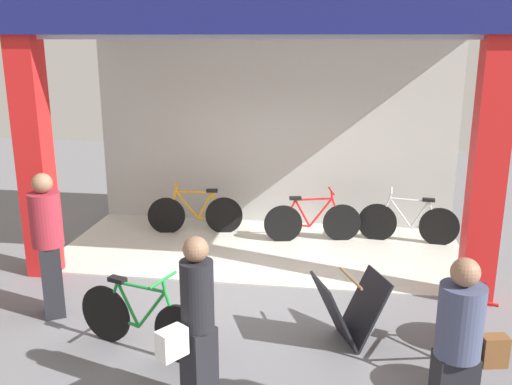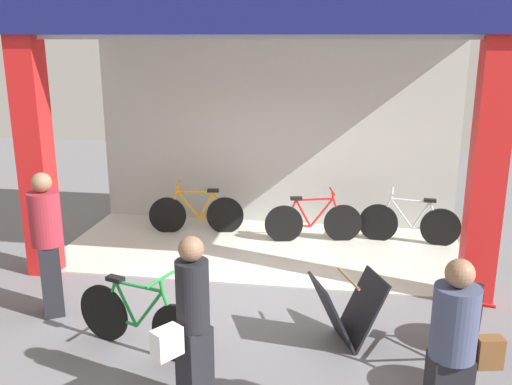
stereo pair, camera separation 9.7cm
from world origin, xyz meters
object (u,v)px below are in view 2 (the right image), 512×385
object	(u,v)px
bicycle_inside_2	(410,223)
pedestrian_2	(48,241)
bicycle_inside_0	(313,222)
bicycle_parked_1	(469,338)
bicycle_inside_1	(197,213)
pedestrian_0	(191,324)
sandwich_board_sign	(347,310)
bicycle_parked_0	(139,320)
pedestrian_3	(453,356)

from	to	relation	value
bicycle_inside_2	pedestrian_2	distance (m)	5.68
bicycle_inside_0	bicycle_parked_1	distance (m)	4.00
bicycle_inside_1	pedestrian_0	world-z (taller)	pedestrian_0
pedestrian_2	bicycle_parked_1	bearing A→B (deg)	-5.85
bicycle_inside_0	sandwich_board_sign	bearing A→B (deg)	-79.80
bicycle_inside_2	bicycle_inside_1	bearing A→B (deg)	-179.23
bicycle_inside_1	bicycle_parked_0	xyz separation A→B (m)	(0.38, -3.85, 0.01)
sandwich_board_sign	bicycle_inside_1	bearing A→B (deg)	128.26
sandwich_board_sign	pedestrian_2	xyz separation A→B (m)	(-3.62, 0.14, 0.56)
bicycle_parked_1	sandwich_board_sign	bearing A→B (deg)	163.84
bicycle_parked_1	pedestrian_3	world-z (taller)	pedestrian_3
bicycle_inside_0	pedestrian_3	size ratio (longest dim) A/B	0.93
bicycle_parked_1	sandwich_board_sign	distance (m)	1.30
bicycle_inside_1	sandwich_board_sign	size ratio (longest dim) A/B	1.78
bicycle_parked_0	bicycle_inside_0	bearing A→B (deg)	66.01
sandwich_board_sign	pedestrian_0	bearing A→B (deg)	-134.57
bicycle_inside_0	pedestrian_0	bearing A→B (deg)	-100.00
bicycle_inside_1	pedestrian_0	bearing A→B (deg)	-75.43
bicycle_inside_2	sandwich_board_sign	bearing A→B (deg)	-106.69
pedestrian_0	bicycle_parked_1	bearing A→B (deg)	21.74
bicycle_inside_1	pedestrian_2	xyz separation A→B (m)	(-1.00, -3.19, 0.59)
bicycle_inside_0	pedestrian_2	world-z (taller)	pedestrian_2
bicycle_parked_1	pedestrian_0	bearing A→B (deg)	-158.26
bicycle_inside_0	bicycle_parked_0	xyz separation A→B (m)	(-1.66, -3.73, 0.01)
bicycle_inside_2	pedestrian_3	world-z (taller)	pedestrian_3
pedestrian_0	bicycle_inside_0	bearing A→B (deg)	80.00
pedestrian_0	pedestrian_3	distance (m)	2.22
pedestrian_0	pedestrian_3	size ratio (longest dim) A/B	0.98
pedestrian_2	sandwich_board_sign	bearing A→B (deg)	-2.18
bicycle_inside_2	pedestrian_3	distance (m)	5.06
bicycle_parked_0	sandwich_board_sign	bearing A→B (deg)	13.32
sandwich_board_sign	pedestrian_2	size ratio (longest dim) A/B	0.51
bicycle_parked_0	bicycle_parked_1	bearing A→B (deg)	2.78
bicycle_inside_1	bicycle_parked_0	bearing A→B (deg)	-84.34
sandwich_board_sign	pedestrian_0	world-z (taller)	pedestrian_0
bicycle_inside_2	sandwich_board_sign	xyz separation A→B (m)	(-1.01, -3.37, 0.03)
bicycle_parked_1	pedestrian_2	world-z (taller)	pedestrian_2
bicycle_inside_2	bicycle_parked_0	distance (m)	5.08
sandwich_board_sign	pedestrian_3	xyz separation A→B (m)	(0.82, -1.66, 0.51)
pedestrian_2	bicycle_parked_0	bearing A→B (deg)	-25.83
bicycle_inside_1	pedestrian_2	world-z (taller)	pedestrian_2
sandwich_board_sign	pedestrian_3	world-z (taller)	pedestrian_3
bicycle_inside_2	pedestrian_0	bearing A→B (deg)	-116.66
bicycle_parked_0	bicycle_inside_2	bearing A→B (deg)	50.21
sandwich_board_sign	pedestrian_0	distance (m)	2.03
sandwich_board_sign	pedestrian_2	distance (m)	3.66
bicycle_inside_1	bicycle_parked_0	size ratio (longest dim) A/B	1.02
sandwich_board_sign	bicycle_inside_2	bearing A→B (deg)	73.31
bicycle_parked_0	bicycle_parked_1	xyz separation A→B (m)	(3.48, 0.17, 0.00)
bicycle_parked_0	pedestrian_3	distance (m)	3.30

